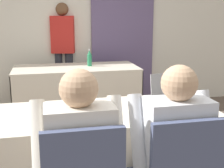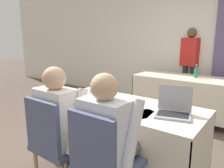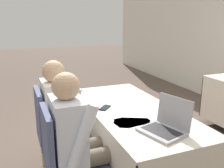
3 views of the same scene
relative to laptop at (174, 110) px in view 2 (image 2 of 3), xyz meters
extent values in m
plane|color=brown|center=(-0.53, -0.01, -0.79)|extent=(24.00, 24.00, 0.00)
cube|color=silver|center=(-0.53, 2.63, 0.56)|extent=(12.00, 0.06, 2.70)
cube|color=beige|center=(-0.53, -0.01, -0.06)|extent=(1.64, 0.74, 0.02)
cube|color=beige|center=(-0.53, -0.37, -0.37)|extent=(1.64, 0.01, 0.61)
cube|color=beige|center=(-0.53, 0.36, -0.37)|extent=(1.64, 0.01, 0.61)
cube|color=beige|center=(-1.35, -0.01, -0.37)|extent=(0.01, 0.74, 0.61)
cube|color=beige|center=(0.28, -0.01, -0.37)|extent=(0.01, 0.74, 0.61)
cylinder|color=#333333|center=(-0.53, -0.01, -0.73)|extent=(0.06, 0.06, 0.11)
cube|color=beige|center=(-0.56, 1.93, -0.06)|extent=(1.64, 0.74, 0.02)
cube|color=beige|center=(-0.56, 1.56, -0.37)|extent=(1.64, 0.01, 0.61)
cube|color=beige|center=(-0.56, 2.29, -0.37)|extent=(1.64, 0.01, 0.61)
cube|color=beige|center=(-1.37, 1.93, -0.37)|extent=(0.01, 0.74, 0.61)
cylinder|color=#333333|center=(-0.56, 1.93, -0.73)|extent=(0.06, 0.06, 0.11)
cube|color=#99999E|center=(0.01, -0.04, -0.04)|extent=(0.36, 0.31, 0.02)
cube|color=black|center=(0.01, -0.04, -0.03)|extent=(0.30, 0.23, 0.00)
cube|color=#99999E|center=(-0.03, 0.09, 0.09)|extent=(0.30, 0.12, 0.23)
cube|color=black|center=(-0.03, 0.09, 0.09)|extent=(0.27, 0.10, 0.20)
cube|color=black|center=(-0.63, -0.24, -0.04)|extent=(0.14, 0.14, 0.01)
cube|color=#192333|center=(-0.63, -0.24, -0.04)|extent=(0.13, 0.13, 0.00)
cube|color=white|center=(-0.26, -0.14, -0.05)|extent=(0.24, 0.32, 0.00)
cube|color=white|center=(-0.23, -0.15, -0.05)|extent=(0.32, 0.36, 0.00)
cylinder|color=#288456|center=(-0.37, 1.97, 0.03)|extent=(0.06, 0.06, 0.16)
cone|color=#288456|center=(-0.37, 1.97, 0.14)|extent=(0.05, 0.05, 0.06)
cylinder|color=silver|center=(-0.37, 1.97, 0.17)|extent=(0.02, 0.02, 0.01)
cylinder|color=tan|center=(-0.63, -0.43, -0.58)|extent=(0.04, 0.04, 0.42)
cylinder|color=tan|center=(-0.98, -0.43, -0.58)|extent=(0.04, 0.04, 0.42)
cube|color=#4C567A|center=(-0.80, -0.61, -0.34)|extent=(0.44, 0.44, 0.05)
cube|color=#4C567A|center=(-0.80, -0.81, -0.09)|extent=(0.40, 0.04, 0.45)
cube|color=#4C567A|center=(-0.27, -0.61, -0.34)|extent=(0.44, 0.44, 0.05)
cube|color=#4C567A|center=(-0.27, -0.81, -0.09)|extent=(0.40, 0.04, 0.45)
cylinder|color=#665B4C|center=(-0.71, -0.48, -0.25)|extent=(0.13, 0.42, 0.13)
cylinder|color=#665B4C|center=(-0.89, -0.48, -0.25)|extent=(0.13, 0.42, 0.13)
cylinder|color=#665B4C|center=(-0.71, -0.30, -0.55)|extent=(0.10, 0.10, 0.47)
cylinder|color=#665B4C|center=(-0.89, -0.30, -0.55)|extent=(0.10, 0.10, 0.47)
cube|color=silver|center=(-0.80, -0.66, -0.05)|extent=(0.36, 0.22, 0.52)
cylinder|color=silver|center=(-0.59, -0.62, -0.05)|extent=(0.08, 0.26, 0.54)
cylinder|color=silver|center=(-1.01, -0.62, -0.05)|extent=(0.08, 0.26, 0.54)
sphere|color=tan|center=(-0.80, -0.66, 0.30)|extent=(0.20, 0.20, 0.20)
cylinder|color=#665B4C|center=(-0.18, -0.48, -0.25)|extent=(0.13, 0.42, 0.13)
cylinder|color=#665B4C|center=(-0.36, -0.48, -0.25)|extent=(0.13, 0.42, 0.13)
cylinder|color=#665B4C|center=(-0.36, -0.30, -0.55)|extent=(0.10, 0.10, 0.47)
cube|color=silver|center=(-0.27, -0.66, -0.05)|extent=(0.36, 0.22, 0.52)
cylinder|color=silver|center=(-0.06, -0.62, -0.05)|extent=(0.08, 0.26, 0.54)
cylinder|color=silver|center=(-0.48, -0.62, -0.05)|extent=(0.08, 0.26, 0.54)
sphere|color=tan|center=(-0.27, -0.66, 0.30)|extent=(0.20, 0.20, 0.20)
cylinder|color=#33333D|center=(-0.75, 2.62, -0.36)|extent=(0.12, 0.12, 0.85)
cylinder|color=#33333D|center=(-0.60, 2.58, -0.36)|extent=(0.12, 0.12, 0.85)
cube|color=red|center=(-0.68, 2.60, 0.34)|extent=(0.38, 0.27, 0.55)
sphere|color=brown|center=(-0.68, 2.60, 0.71)|extent=(0.19, 0.19, 0.19)
camera|label=1|loc=(-0.96, -2.17, 0.67)|focal=50.00mm
camera|label=2|loc=(0.66, -1.82, 0.65)|focal=35.00mm
camera|label=3|loc=(1.41, -0.98, 0.75)|focal=40.00mm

